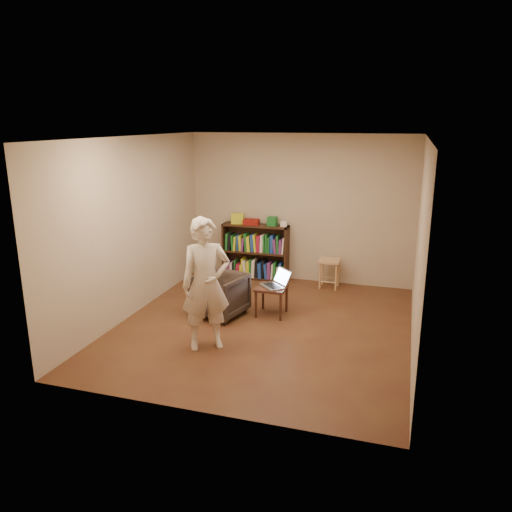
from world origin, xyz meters
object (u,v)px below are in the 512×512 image
(stool, at_px, (329,265))
(laptop, at_px, (276,282))
(side_table, at_px, (272,291))
(person, at_px, (206,284))
(bookshelf, at_px, (256,255))
(armchair, at_px, (219,295))

(stool, xyz_separation_m, laptop, (-0.57, -1.45, 0.09))
(side_table, relative_size, person, 0.26)
(bookshelf, height_order, side_table, bookshelf)
(side_table, xyz_separation_m, laptop, (0.05, 0.05, 0.13))
(laptop, bearing_deg, person, -68.57)
(bookshelf, relative_size, stool, 2.39)
(side_table, distance_m, laptop, 0.15)
(person, bearing_deg, side_table, 36.32)
(bookshelf, xyz_separation_m, side_table, (0.76, -1.65, -0.07))
(person, bearing_deg, laptop, 35.00)
(side_table, bearing_deg, laptop, 41.83)
(bookshelf, bearing_deg, person, -84.96)
(armchair, height_order, person, person)
(bookshelf, bearing_deg, side_table, -65.38)
(armchair, xyz_separation_m, side_table, (0.73, 0.25, 0.04))
(bookshelf, xyz_separation_m, person, (0.26, -2.94, 0.40))
(side_table, xyz_separation_m, person, (-0.50, -1.29, 0.48))
(person, bearing_deg, stool, 35.51)
(armchair, distance_m, side_table, 0.78)
(armchair, relative_size, side_table, 1.61)
(bookshelf, bearing_deg, stool, -6.27)
(person, bearing_deg, armchair, 70.08)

